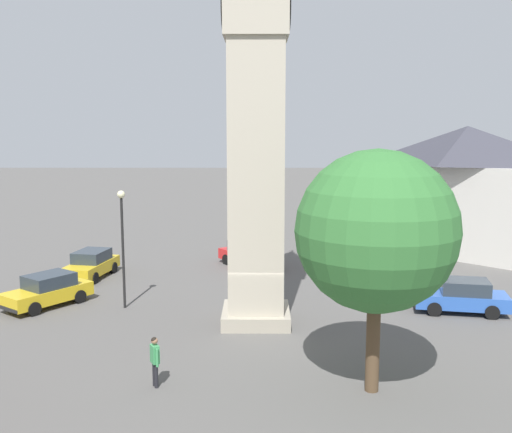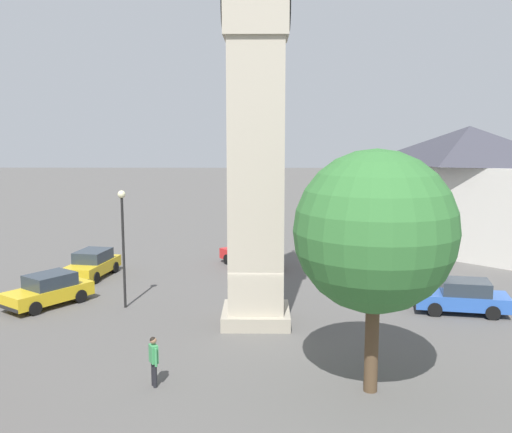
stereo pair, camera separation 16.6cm
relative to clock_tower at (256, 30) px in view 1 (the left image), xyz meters
name	(u,v)px [view 1 (the left image)]	position (x,y,z in m)	size (l,w,h in m)	color
ground_plane	(256,322)	(0.00, 0.00, -12.29)	(200.00, 200.00, 0.00)	#565451
clock_tower	(256,30)	(0.00, 0.00, 0.00)	(3.51, 3.51, 21.00)	#A59C89
car_blue_kerb	(462,296)	(-1.45, 9.42, -11.53)	(2.42, 4.37, 1.53)	#2D5BB7
car_silver_kerb	(249,254)	(-10.53, -0.50, -11.53)	(4.27, 3.91, 1.53)	red
car_red_corner	(48,290)	(-2.34, -9.90, -11.53)	(4.32, 3.81, 1.53)	gold
car_white_side	(367,261)	(-8.57, 6.40, -11.53)	(4.38, 3.67, 1.53)	#236B38
car_black_far	(91,264)	(-7.74, -9.35, -11.53)	(4.37, 2.42, 1.53)	gold
pedestrian	(155,357)	(6.48, -3.26, -11.28)	(0.50, 0.37, 1.69)	black
tree	(376,231)	(6.73, 3.76, -7.08)	(5.09, 5.09, 7.77)	brown
building_terrace_right	(465,189)	(-14.54, 13.89, -7.95)	(11.75, 11.90, 8.51)	beige
lamp_post	(122,231)	(-2.06, -6.19, -8.63)	(0.36, 0.36, 5.55)	black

